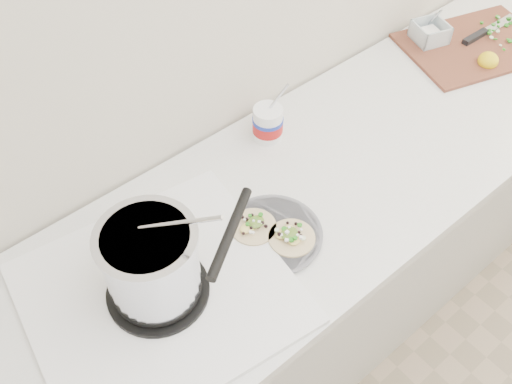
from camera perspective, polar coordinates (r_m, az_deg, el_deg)
counter at (r=1.93m, az=4.61°, el=-7.53°), size 2.44×0.66×0.90m
stove at (r=1.29m, az=-10.16°, el=-8.03°), size 0.65×0.61×0.28m
taco_plate at (r=1.43m, az=1.66°, el=-4.04°), size 0.25×0.25×0.04m
tub at (r=1.64m, az=1.31°, el=7.21°), size 0.09×0.09×0.20m
cutboard at (r=2.16m, az=20.75°, el=13.92°), size 0.56×0.46×0.07m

